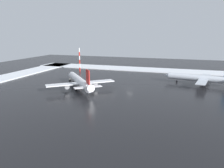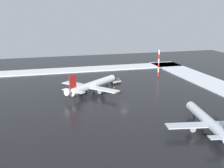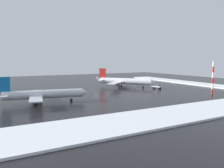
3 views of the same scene
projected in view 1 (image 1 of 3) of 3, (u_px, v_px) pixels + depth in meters
name	position (u px, v px, depth m)	size (l,w,h in m)	color
ground_plane	(130.00, 88.00, 92.60)	(240.00, 240.00, 0.00)	black
snow_bank_far	(149.00, 70.00, 138.74)	(152.00, 16.00, 0.49)	white
snow_bank_right	(4.00, 78.00, 113.26)	(14.00, 116.00, 0.49)	white
airplane_foreground_jet	(80.00, 81.00, 90.47)	(25.67, 27.68, 10.04)	white
airplane_parked_portside	(199.00, 78.00, 98.30)	(30.93, 25.83, 9.21)	silver
pushback_tug	(72.00, 78.00, 107.35)	(3.76, 5.09, 2.50)	silver
ground_crew_by_nose_gear	(88.00, 82.00, 100.35)	(0.36, 0.36, 1.71)	black
ground_crew_near_tug	(92.00, 86.00, 92.88)	(0.36, 0.36, 1.71)	black
antenna_mast	(80.00, 60.00, 132.33)	(0.70, 0.70, 14.23)	red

